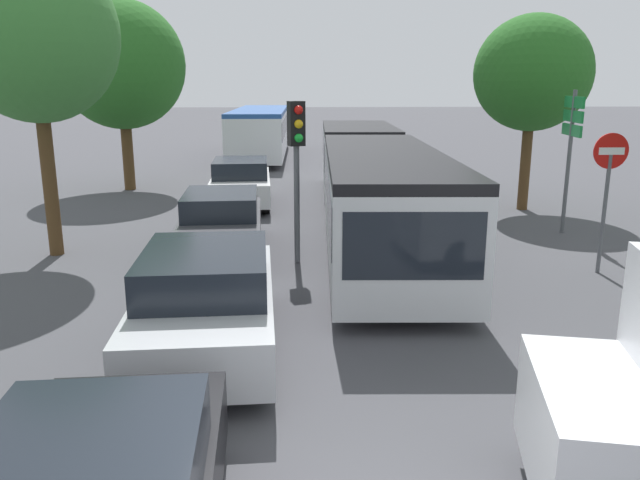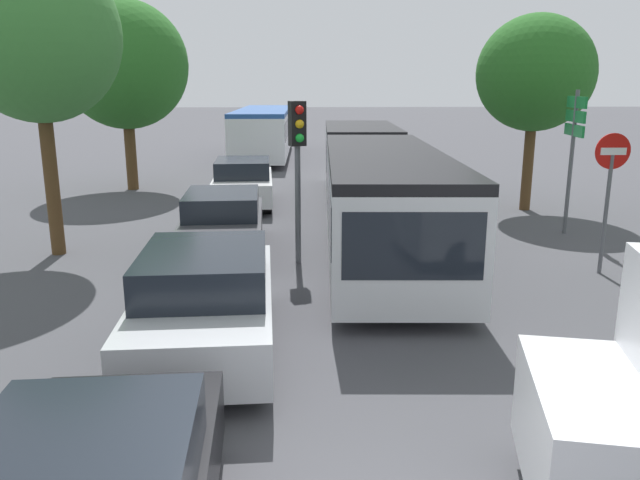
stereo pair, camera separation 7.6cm
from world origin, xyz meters
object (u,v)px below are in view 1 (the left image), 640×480
city_bus_rear (261,129)px  queued_car_graphite (222,222)px  no_entry_sign (608,181)px  traffic_light (297,146)px  tree_left_far (121,65)px  articulated_bus (370,175)px  queued_car_silver (207,300)px  tree_left_mid (35,39)px  tree_right_mid (534,77)px  queued_car_white (241,182)px  direction_sign_post (571,132)px

city_bus_rear → queued_car_graphite: size_ratio=2.80×
no_entry_sign → queued_car_graphite: bearing=-103.6°
queued_car_graphite → traffic_light: traffic_light is taller
no_entry_sign → tree_left_far: tree_left_far is taller
articulated_bus → queued_car_silver: 8.79m
queued_car_silver → tree_left_mid: (-4.06, 5.46, 3.88)m
city_bus_rear → tree_left_far: 11.41m
queued_car_silver → articulated_bus: bearing=-24.9°
city_bus_rear → articulated_bus: bearing=-166.2°
tree_right_mid → queued_car_white: bearing=172.9°
city_bus_rear → direction_sign_post: direction_sign_post is taller
tree_left_mid → queued_car_graphite: bearing=-2.2°
articulated_bus → tree_right_mid: tree_right_mid is taller
queued_car_silver → tree_right_mid: (8.35, 9.96, 3.18)m
queued_car_graphite → no_entry_sign: size_ratio=1.47×
direction_sign_post → tree_right_mid: size_ratio=0.63×
queued_car_silver → no_entry_sign: 8.28m
tree_right_mid → tree_left_mid: bearing=-160.0°
queued_car_graphite → no_entry_sign: 8.09m
queued_car_white → tree_right_mid: bearing=-99.5°
direction_sign_post → articulated_bus: bearing=-7.0°
queued_car_graphite → queued_car_white: 5.73m
articulated_bus → direction_sign_post: 5.15m
direction_sign_post → traffic_light: bearing=26.6°
queued_car_silver → queued_car_white: size_ratio=1.03×
articulated_bus → tree_left_far: 10.53m
city_bus_rear → queued_car_silver: size_ratio=2.62×
traffic_light → tree_left_far: tree_left_far is taller
direction_sign_post → tree_left_mid: (-12.29, -1.43, 2.08)m
traffic_light → no_entry_sign: size_ratio=1.21×
city_bus_rear → traffic_light: traffic_light is taller
queued_car_silver → direction_sign_post: 10.88m
queued_car_white → direction_sign_post: 9.66m
city_bus_rear → tree_left_mid: (-3.84, -19.01, 3.21)m
city_bus_rear → tree_left_mid: 19.65m
queued_car_silver → tree_left_far: (-4.58, 14.33, 3.60)m
queued_car_graphite → queued_car_white: bearing=-2.6°
city_bus_rear → queued_car_graphite: city_bus_rear is taller
articulated_bus → traffic_light: size_ratio=4.69×
city_bus_rear → direction_sign_post: bearing=-152.9°
tree_left_mid → no_entry_sign: bearing=-10.0°
queued_car_white → traffic_light: bearing=-168.2°
traffic_light → queued_car_white: bearing=175.3°
queued_car_silver → traffic_light: traffic_light is taller
queued_car_silver → queued_car_graphite: queued_car_silver is taller
no_entry_sign → tree_left_far: bearing=-132.2°
queued_car_silver → direction_sign_post: size_ratio=1.23×
direction_sign_post → queued_car_graphite: bearing=17.5°
city_bus_rear → tree_right_mid: size_ratio=2.02×
city_bus_rear → tree_left_far: size_ratio=1.75×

